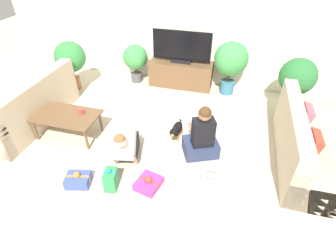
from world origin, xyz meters
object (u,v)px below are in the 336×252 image
object	(u,v)px
sofa_left	(27,107)
potted_plant_corner_left	(70,58)
tv_console	(181,74)
person_kneeling	(126,145)
gift_box_a	(149,183)
mug	(81,111)
tv	(182,49)
person_sitting	(202,138)
sofa_right	(310,146)
dog	(176,129)
gift_box_c	(111,180)
potted_plant_back_right	(231,61)
potted_plant_back_left	(135,59)
gift_bag_a	(210,184)
gift_box_b	(78,180)
potted_plant_corner_right	(297,79)
coffee_table	(66,117)

from	to	relation	value
sofa_left	potted_plant_corner_left	bearing A→B (deg)	173.95
potted_plant_corner_left	tv_console	bearing A→B (deg)	18.19
sofa_left	person_kneeling	distance (m)	2.18
gift_box_a	mug	distance (m)	1.70
tv	person_sitting	xyz separation A→B (m)	(0.82, -2.14, -0.54)
person_kneeling	mug	bearing A→B (deg)	142.06
tv	sofa_right	bearing A→B (deg)	-38.02
potted_plant_corner_left	dog	bearing A→B (deg)	-23.99
gift_box_c	potted_plant_back_right	bearing A→B (deg)	67.20
tv	potted_plant_back_left	size ratio (longest dim) A/B	1.44
potted_plant_corner_left	gift_bag_a	distance (m)	3.94
sofa_left	potted_plant_corner_left	xyz separation A→B (m)	(0.14, 1.36, 0.40)
potted_plant_back_right	gift_box_b	size ratio (longest dim) A/B	2.94
tv	gift_bag_a	world-z (taller)	tv
potted_plant_corner_right	gift_bag_a	xyz separation A→B (m)	(-1.19, -2.33, -0.57)
sofa_right	coffee_table	world-z (taller)	sofa_right
potted_plant_back_left	potted_plant_back_right	bearing A→B (deg)	-0.00
potted_plant_back_left	person_kneeling	size ratio (longest dim) A/B	1.08
potted_plant_corner_right	gift_box_b	bearing A→B (deg)	-138.02
sofa_left	tv	size ratio (longest dim) A/B	1.62
potted_plant_corner_right	person_sitting	bearing A→B (deg)	-131.34
potted_plant_back_left	gift_bag_a	world-z (taller)	potted_plant_back_left
gift_box_c	person_kneeling	bearing A→B (deg)	88.93
coffee_table	dog	bearing A→B (deg)	12.06
person_sitting	gift_bag_a	xyz separation A→B (m)	(0.24, -0.71, -0.18)
sofa_left	potted_plant_back_left	distance (m)	2.44
gift_box_b	tv_console	bearing A→B (deg)	77.15
sofa_left	tv_console	world-z (taller)	sofa_left
potted_plant_corner_right	mug	size ratio (longest dim) A/B	9.09
coffee_table	mug	bearing A→B (deg)	22.66
potted_plant_back_left	mug	xyz separation A→B (m)	(-0.15, -2.11, -0.08)
potted_plant_back_left	person_sitting	world-z (taller)	person_sitting
tv_console	potted_plant_back_right	world-z (taller)	potted_plant_back_right
potted_plant_back_left	dog	distance (m)	2.33
tv_console	dog	bearing A→B (deg)	-79.18
sofa_right	gift_box_c	world-z (taller)	sofa_right
tv	person_kneeling	bearing A→B (deg)	-95.34
person_kneeling	tv	bearing A→B (deg)	71.12
potted_plant_corner_left	dog	distance (m)	2.86
sofa_right	potted_plant_back_left	size ratio (longest dim) A/B	2.33
mug	gift_box_a	bearing A→B (deg)	-29.86
sofa_right	dog	bearing A→B (deg)	90.10
sofa_left	potted_plant_back_left	size ratio (longest dim) A/B	2.33
potted_plant_corner_right	potted_plant_back_right	xyz separation A→B (m)	(-1.21, 0.46, 0.01)
potted_plant_back_right	gift_box_a	size ratio (longest dim) A/B	2.74
person_kneeling	dog	distance (m)	0.94
potted_plant_corner_left	gift_bag_a	xyz separation A→B (m)	(3.27, -2.12, -0.56)
gift_box_a	mug	bearing A→B (deg)	150.14
coffee_table	gift_bag_a	world-z (taller)	coffee_table
coffee_table	potted_plant_corner_right	distance (m)	4.08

